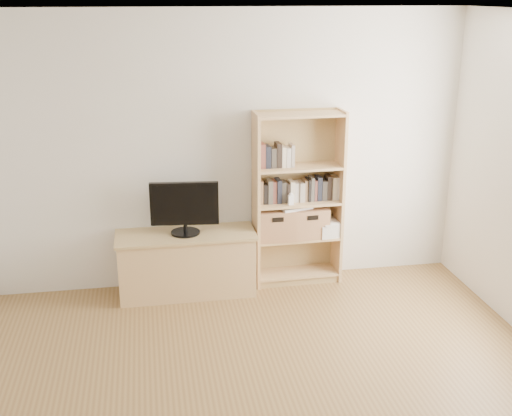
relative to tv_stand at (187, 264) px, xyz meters
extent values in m
cube|color=silver|center=(0.44, 0.23, 1.01)|extent=(4.50, 0.02, 2.60)
cube|color=white|center=(0.44, -2.27, 2.31)|extent=(4.50, 5.00, 0.01)
cube|color=tan|center=(0.00, 0.00, 0.00)|extent=(1.25, 0.48, 0.57)
cube|color=tan|center=(1.08, 0.08, 0.56)|extent=(0.85, 0.32, 1.69)
cube|color=black|center=(0.00, 0.00, 0.56)|extent=(0.63, 0.11, 0.49)
cube|color=brown|center=(1.08, 0.10, 0.65)|extent=(0.86, 0.20, 0.23)
cube|color=brown|center=(0.90, 0.10, 0.99)|extent=(0.40, 0.15, 0.21)
cube|color=white|center=(0.99, -0.01, 0.59)|extent=(0.05, 0.04, 0.10)
cube|color=#946442|center=(0.86, 0.07, 0.33)|extent=(0.36, 0.30, 0.30)
cube|color=#946442|center=(1.19, 0.08, 0.33)|extent=(0.37, 0.31, 0.29)
cube|color=white|center=(1.05, 0.06, 0.49)|extent=(0.34, 0.28, 0.02)
cube|color=beige|center=(1.38, 0.09, 0.25)|extent=(0.23, 0.31, 0.13)
camera|label=1|loc=(-0.31, -5.58, 2.44)|focal=45.00mm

